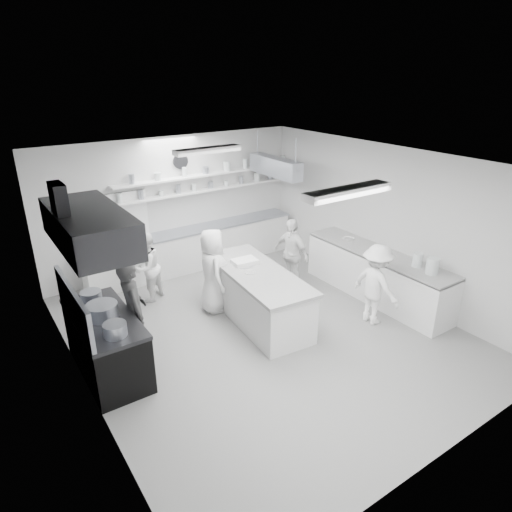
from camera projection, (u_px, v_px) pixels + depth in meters
floor at (263, 332)px, 8.06m from camera, size 6.00×7.00×0.02m
ceiling at (264, 162)px, 6.89m from camera, size 6.00×7.00×0.02m
wall_back at (174, 204)px, 10.14m from camera, size 6.00×0.04×3.00m
wall_front at (452, 357)px, 4.80m from camera, size 6.00×0.04×3.00m
wall_left at (76, 302)px, 5.92m from camera, size 0.04×7.00×3.00m
wall_right at (386, 221)px, 9.03m from camera, size 0.04×7.00×3.00m
stove at (107, 346)px, 6.84m from camera, size 0.80×1.80×0.90m
exhaust_hood at (89, 227)px, 6.10m from camera, size 0.85×2.00×0.50m
back_counter at (194, 249)px, 10.47m from camera, size 5.00×0.60×0.92m
shelf_lower at (204, 190)px, 10.31m from camera, size 4.20×0.26×0.04m
shelf_upper at (203, 175)px, 10.18m from camera, size 4.20×0.26×0.04m
pass_through_window at (117, 217)px, 9.48m from camera, size 1.30×0.04×1.00m
wall_clock at (180, 161)px, 9.85m from camera, size 0.32×0.05×0.32m
right_counter at (376, 276)px, 9.09m from camera, size 0.74×3.30×0.94m
pot_rack at (275, 167)px, 10.03m from camera, size 0.30×1.60×0.40m
light_fixture_front at (348, 192)px, 5.54m from camera, size 1.30×0.25×0.10m
light_fixture_rear at (207, 150)px, 8.29m from camera, size 1.30×0.25×0.10m
prep_island at (258, 297)px, 8.29m from camera, size 1.14×2.55×0.92m
stove_pot at (102, 312)px, 6.59m from camera, size 0.46×0.46×0.27m
cook_stove at (133, 311)px, 6.98m from camera, size 0.48×0.67×1.73m
cook_back at (146, 267)px, 8.88m from camera, size 0.87×0.82×1.42m
cook_island_left at (213, 271)px, 8.47m from camera, size 0.71×0.91×1.64m
cook_island_right at (291, 254)px, 9.39m from camera, size 0.51×0.94×1.52m
cook_right at (376, 285)px, 8.08m from camera, size 0.58×0.99×1.51m
bowl_island_a at (246, 267)px, 8.33m from camera, size 0.25×0.25×0.06m
bowl_island_b at (250, 274)px, 8.05m from camera, size 0.26×0.26×0.06m
bowl_right at (348, 239)px, 9.60m from camera, size 0.30×0.30×0.06m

